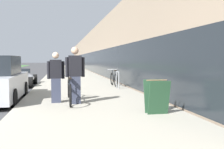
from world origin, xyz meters
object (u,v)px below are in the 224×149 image
tandem_bicycle (69,91)px  cruiser_bike_nearest (114,79)px  person_rider (75,75)px  bike_rack_hoop (118,78)px  sandwich_board_sign (157,97)px  person_bystander (56,77)px  vintage_roadster_curbside (19,79)px

tandem_bicycle → cruiser_bike_nearest: (2.49, 4.59, 0.00)m
person_rider → bike_rack_hoop: bearing=59.2°
tandem_bicycle → person_rider: (0.18, -0.33, 0.55)m
cruiser_bike_nearest → sandwich_board_sign: 6.85m
bike_rack_hoop → sandwich_board_sign: sandwich_board_sign is taller
cruiser_bike_nearest → sandwich_board_sign: (-0.28, -6.84, 0.07)m
person_rider → person_bystander: size_ratio=1.10×
person_bystander → person_rider: bearing=-27.6°
tandem_bicycle → bike_rack_hoop: (2.44, 3.47, 0.14)m
person_rider → vintage_roadster_curbside: size_ratio=0.45×
person_rider → bike_rack_hoop: (2.26, 3.80, -0.41)m
person_rider → sandwich_board_sign: person_rider is taller
person_rider → person_bystander: person_rider is taller
cruiser_bike_nearest → person_rider: bearing=-115.2°
tandem_bicycle → cruiser_bike_nearest: cruiser_bike_nearest is taller
tandem_bicycle → person_bystander: person_bystander is taller
tandem_bicycle → vintage_roadster_curbside: size_ratio=0.63×
bike_rack_hoop → vintage_roadster_curbside: bearing=149.1°
person_rider → vintage_roadster_curbside: 7.45m
person_bystander → sandwich_board_sign: 3.49m
tandem_bicycle → person_bystander: bearing=-178.2°
tandem_bicycle → bike_rack_hoop: bearing=54.9°
person_rider → tandem_bicycle: bearing=118.0°
tandem_bicycle → vintage_roadster_curbside: 7.06m
tandem_bicycle → sandwich_board_sign: bearing=-45.6°
sandwich_board_sign → vintage_roadster_curbside: (-4.87, 8.79, -0.13)m
bike_rack_hoop → cruiser_bike_nearest: 1.13m
person_rider → sandwich_board_sign: size_ratio=2.04×
person_bystander → cruiser_bike_nearest: size_ratio=0.98×
cruiser_bike_nearest → sandwich_board_sign: size_ratio=1.90×
bike_rack_hoop → tandem_bicycle: bearing=-125.1°
tandem_bicycle → cruiser_bike_nearest: 5.22m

